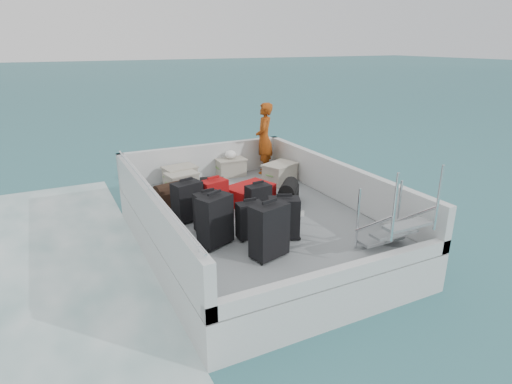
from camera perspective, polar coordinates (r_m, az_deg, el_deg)
ground at (r=7.57m, az=-0.28°, el=-7.28°), size 160.00×160.00×0.00m
ferry_hull at (r=7.44m, az=-0.28°, el=-5.22°), size 3.60×5.00×0.60m
deck at (r=7.31m, az=-0.29°, el=-3.01°), size 3.30×4.70×0.02m
deck_fittings at (r=7.06m, az=3.39°, el=-0.55°), size 3.60×5.00×0.90m
suitcase_0 at (r=6.11m, az=-5.46°, el=-3.87°), size 0.56×0.44×0.75m
suitcase_1 at (r=6.59m, az=-6.35°, el=-2.73°), size 0.43×0.27×0.62m
suitcase_2 at (r=7.01m, az=-9.13°, el=-1.30°), size 0.51×0.38×0.66m
suitcase_3 at (r=5.75m, az=1.79°, el=-5.26°), size 0.56×0.41×0.76m
suitcase_4 at (r=6.31m, az=-0.82°, el=-3.88°), size 0.39×0.25×0.57m
suitcase_5 at (r=7.21m, az=-5.61°, el=-0.76°), size 0.49×0.36×0.61m
suitcase_6 at (r=6.33m, az=3.74°, el=-3.55°), size 0.53×0.44×0.63m
suitcase_7 at (r=7.06m, az=0.30°, el=-1.28°), size 0.42×0.27×0.57m
suitcase_8 at (r=7.76m, az=-0.86°, el=-0.28°), size 0.97×0.79×0.33m
duffel_0 at (r=7.78m, az=-11.53°, el=-0.65°), size 0.55×0.41×0.32m
duffel_1 at (r=8.00m, az=-5.86°, el=0.20°), size 0.52×0.44×0.32m
duffel_2 at (r=7.78m, az=4.36°, el=-0.31°), size 0.58×0.61×0.32m
crate_0 at (r=8.84m, az=-10.07°, el=2.04°), size 0.66×0.51×0.36m
crate_1 at (r=8.49m, az=-9.84°, el=1.23°), size 0.61×0.46×0.34m
crate_2 at (r=9.35m, az=-3.38°, el=3.24°), size 0.60×0.43×0.36m
crate_3 at (r=8.86m, az=3.18°, el=2.42°), size 0.76×0.65×0.38m
yellow_bag at (r=9.57m, az=2.21°, el=3.22°), size 0.28×0.26×0.22m
white_bag at (r=9.28m, az=-3.42°, el=4.83°), size 0.24×0.24×0.18m
passenger at (r=9.44m, az=1.10°, el=7.16°), size 0.62×0.68×1.55m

